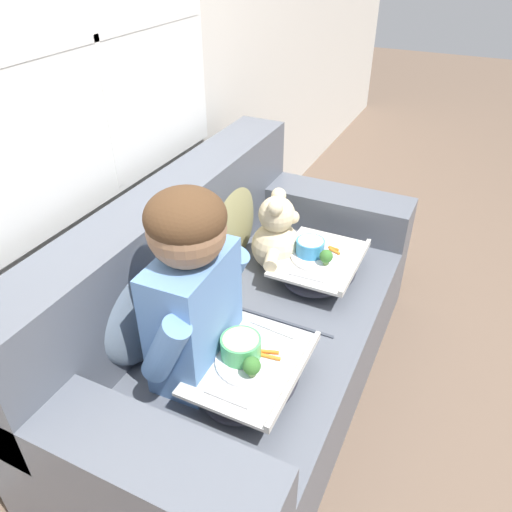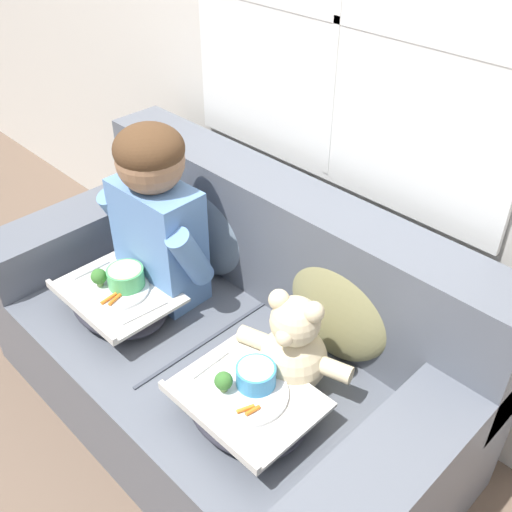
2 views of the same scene
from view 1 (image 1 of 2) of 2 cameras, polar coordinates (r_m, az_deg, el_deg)
name	(u,v)px [view 1 (image 1 of 2)]	position (r m, az deg, el deg)	size (l,w,h in m)	color
ground_plane	(250,384)	(2.21, -0.73, -14.42)	(14.00, 14.00, 0.00)	brown
wall_back_with_window	(86,50)	(1.83, -18.89, 21.41)	(8.00, 0.08, 2.60)	beige
couch	(234,326)	(2.01, -2.48, -7.96)	(1.73, 0.90, 0.85)	#565B66
throw_pillow_behind_child	(136,301)	(1.70, -13.54, -4.98)	(0.43, 0.20, 0.44)	slate
throw_pillow_behind_teddy	(228,214)	(2.14, -3.21, 4.77)	(0.41, 0.20, 0.42)	#898456
child_figure	(191,280)	(1.49, -7.40, -2.76)	(0.46, 0.23, 0.65)	#5B84BC
teddy_bear	(277,237)	(2.08, 2.44, 2.15)	(0.37, 0.27, 0.35)	beige
lap_tray_child	(250,371)	(1.62, -0.63, -12.99)	(0.42, 0.31, 0.18)	#2D2D38
lap_tray_teddy	(319,266)	(2.07, 7.19, -1.09)	(0.40, 0.32, 0.18)	#2D2D38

